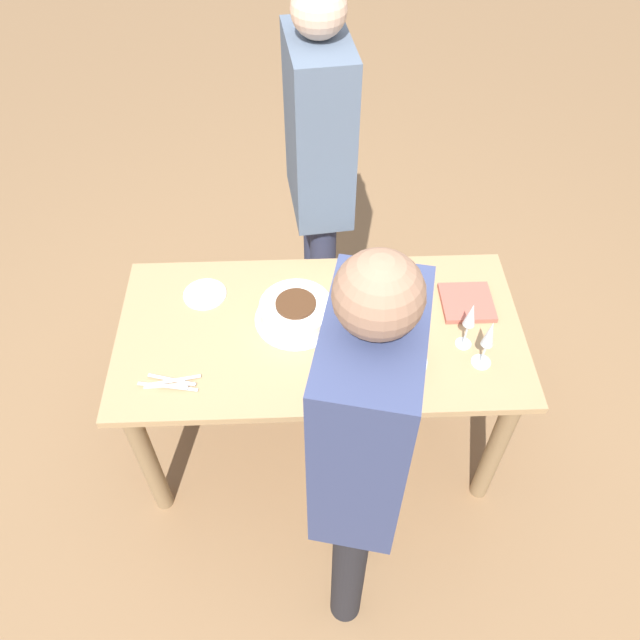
{
  "coord_description": "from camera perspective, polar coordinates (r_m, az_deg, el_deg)",
  "views": [
    {
      "loc": [
        -0.05,
        -1.45,
        2.45
      ],
      "look_at": [
        0.0,
        0.0,
        0.79
      ],
      "focal_mm": 35.0,
      "sensor_mm": 36.0,
      "label": 1
    }
  ],
  "objects": [
    {
      "name": "ground_plane",
      "position": [
        2.85,
        -0.0,
        -10.46
      ],
      "size": [
        12.0,
        12.0,
        0.0
      ],
      "primitive_type": "plane",
      "color": "#8E6B47"
    },
    {
      "name": "dining_table",
      "position": [
        2.34,
        -0.0,
        -2.83
      ],
      "size": [
        1.46,
        0.73,
        0.74
      ],
      "color": "tan",
      "rests_on": "ground_plane"
    },
    {
      "name": "cake_center_white",
      "position": [
        2.25,
        -2.2,
        0.77
      ],
      "size": [
        0.3,
        0.3,
        0.09
      ],
      "color": "white",
      "rests_on": "dining_table"
    },
    {
      "name": "cake_front_chocolate",
      "position": [
        2.14,
        6.07,
        -2.95
      ],
      "size": [
        0.29,
        0.29,
        0.08
      ],
      "color": "white",
      "rests_on": "dining_table"
    },
    {
      "name": "cake_back_decorated",
      "position": [
        2.34,
        4.91,
        3.22
      ],
      "size": [
        0.29,
        0.29,
        0.09
      ],
      "color": "white",
      "rests_on": "dining_table"
    },
    {
      "name": "wine_glass_near",
      "position": [
        2.15,
        13.58,
        0.21
      ],
      "size": [
        0.06,
        0.06,
        0.21
      ],
      "color": "silver",
      "rests_on": "dining_table"
    },
    {
      "name": "wine_glass_far",
      "position": [
        2.12,
        15.18,
        -1.52
      ],
      "size": [
        0.07,
        0.07,
        0.21
      ],
      "color": "silver",
      "rests_on": "dining_table"
    },
    {
      "name": "dessert_plate_left",
      "position": [
        2.4,
        -10.48,
        2.33
      ],
      "size": [
        0.16,
        0.16,
        0.01
      ],
      "color": "silver",
      "rests_on": "dining_table"
    },
    {
      "name": "fork_pile",
      "position": [
        2.15,
        -13.51,
        -5.68
      ],
      "size": [
        0.21,
        0.08,
        0.01
      ],
      "color": "silver",
      "rests_on": "dining_table"
    },
    {
      "name": "napkin_stack",
      "position": [
        2.38,
        13.28,
        1.57
      ],
      "size": [
        0.19,
        0.19,
        0.02
      ],
      "color": "#B75B4C",
      "rests_on": "dining_table"
    },
    {
      "name": "person_cutting",
      "position": [
        1.67,
        3.98,
        -11.22
      ],
      "size": [
        0.3,
        0.44,
        1.67
      ],
      "rotation": [
        0.0,
        0.0,
        1.34
      ],
      "color": "#232328",
      "rests_on": "ground_plane"
    },
    {
      "name": "person_watching",
      "position": [
        2.52,
        -0.09,
        14.39
      ],
      "size": [
        0.27,
        0.42,
        1.69
      ],
      "rotation": [
        0.0,
        0.0,
        -1.45
      ],
      "color": "#2D334C",
      "rests_on": "ground_plane"
    }
  ]
}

